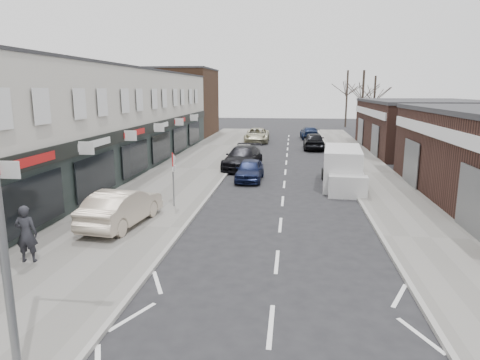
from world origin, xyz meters
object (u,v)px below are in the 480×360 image
(parked_car_left_b, at_px, (243,158))
(parked_car_right_a, at_px, (344,174))
(warning_sign, at_px, (174,164))
(parked_car_left_a, at_px, (250,170))
(pedestrian, at_px, (26,234))
(parked_car_right_c, at_px, (310,133))
(parked_car_left_c, at_px, (257,135))
(parked_car_right_b, at_px, (314,141))
(sedan_on_pavement, at_px, (122,207))
(street_lamp, at_px, (1,151))
(white_van, at_px, (342,169))

(parked_car_left_b, distance_m, parked_car_right_a, 8.32)
(warning_sign, xyz_separation_m, parked_car_left_a, (2.96, 6.90, -1.53))
(pedestrian, xyz_separation_m, parked_car_left_b, (4.95, 18.27, -0.27))
(pedestrian, bearing_deg, warning_sign, -120.88)
(parked_car_left_a, distance_m, parked_car_right_c, 24.46)
(parked_car_left_c, height_order, parked_car_right_c, parked_car_left_c)
(parked_car_left_b, bearing_deg, parked_car_right_b, 68.65)
(warning_sign, bearing_deg, sedan_on_pavement, -113.56)
(street_lamp, height_order, pedestrian, street_lamp)
(parked_car_right_c, bearing_deg, pedestrian, 71.75)
(parked_car_right_a, distance_m, parked_car_right_b, 16.07)
(sedan_on_pavement, height_order, pedestrian, pedestrian)
(sedan_on_pavement, xyz_separation_m, parked_car_right_b, (9.02, 25.15, -0.06))
(parked_car_right_b, bearing_deg, parked_car_left_a, 73.08)
(parked_car_left_b, distance_m, parked_car_right_b, 12.35)
(parked_car_right_b, bearing_deg, parked_car_left_b, 63.30)
(pedestrian, xyz_separation_m, parked_car_right_c, (10.49, 38.17, -0.36))
(sedan_on_pavement, relative_size, pedestrian, 2.43)
(parked_car_left_b, relative_size, parked_car_left_c, 1.00)
(parked_car_left_c, distance_m, parked_car_right_b, 7.72)
(white_van, distance_m, parked_car_right_c, 25.12)
(warning_sign, height_order, parked_car_left_a, warning_sign)
(warning_sign, distance_m, parked_car_left_a, 7.66)
(pedestrian, distance_m, parked_car_left_a, 15.33)
(sedan_on_pavement, relative_size, parked_car_left_a, 1.17)
(parked_car_right_c, bearing_deg, street_lamp, 78.08)
(sedan_on_pavement, distance_m, pedestrian, 4.40)
(parked_car_left_c, distance_m, parked_car_right_c, 7.02)
(pedestrian, height_order, parked_car_right_c, pedestrian)
(warning_sign, relative_size, parked_car_left_a, 0.68)
(white_van, bearing_deg, parked_car_left_c, 112.99)
(white_van, xyz_separation_m, parked_car_right_a, (0.10, 0.15, -0.35))
(street_lamp, xyz_separation_m, parked_car_right_a, (8.03, 18.78, -3.89))
(street_lamp, relative_size, parked_car_left_b, 1.45)
(sedan_on_pavement, relative_size, parked_car_right_c, 0.94)
(warning_sign, height_order, pedestrian, warning_sign)
(parked_car_right_b, distance_m, parked_car_right_c, 8.90)
(street_lamp, xyz_separation_m, warning_sign, (-0.63, 12.80, -2.42))
(street_lamp, height_order, parked_car_left_a, street_lamp)
(parked_car_left_c, bearing_deg, parked_car_left_b, -90.02)
(sedan_on_pavement, relative_size, parked_car_right_a, 1.04)
(parked_car_right_a, bearing_deg, white_van, 52.22)
(sedan_on_pavement, bearing_deg, white_van, -131.17)
(sedan_on_pavement, bearing_deg, parked_car_left_b, -96.78)
(white_van, relative_size, sedan_on_pavement, 1.31)
(parked_car_left_a, bearing_deg, street_lamp, -95.76)
(street_lamp, bearing_deg, parked_car_right_b, 78.60)
(parked_car_left_b, relative_size, parked_car_right_a, 1.25)
(sedan_on_pavement, bearing_deg, parked_car_right_a, -130.97)
(street_lamp, distance_m, pedestrian, 7.47)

